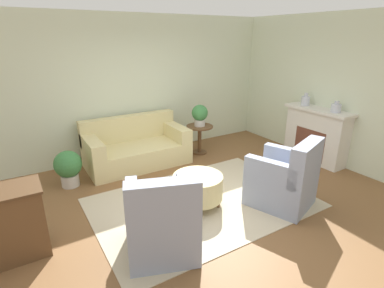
{
  "coord_description": "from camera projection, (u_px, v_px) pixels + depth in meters",
  "views": [
    {
      "loc": [
        -2.2,
        -3.29,
        2.38
      ],
      "look_at": [
        0.15,
        0.55,
        0.75
      ],
      "focal_mm": 28.0,
      "sensor_mm": 36.0,
      "label": 1
    }
  ],
  "objects": [
    {
      "name": "ground_plane",
      "position": [
        203.0,
        203.0,
        4.52
      ],
      "size": [
        16.0,
        16.0,
        0.0
      ],
      "primitive_type": "plane",
      "color": "brown"
    },
    {
      "name": "wall_back",
      "position": [
        135.0,
        87.0,
        6.08
      ],
      "size": [
        8.94,
        0.12,
        2.8
      ],
      "color": "beige",
      "rests_on": "ground_plane"
    },
    {
      "name": "wall_right",
      "position": [
        342.0,
        92.0,
        5.56
      ],
      "size": [
        0.12,
        10.04,
        2.8
      ],
      "color": "beige",
      "rests_on": "ground_plane"
    },
    {
      "name": "rug",
      "position": [
        203.0,
        203.0,
        4.52
      ],
      "size": [
        3.18,
        2.17,
        0.01
      ],
      "color": "beige",
      "rests_on": "ground_plane"
    },
    {
      "name": "couch",
      "position": [
        136.0,
        148.0,
        5.83
      ],
      "size": [
        1.91,
        0.98,
        0.9
      ],
      "color": "beige",
      "rests_on": "ground_plane"
    },
    {
      "name": "armchair_left",
      "position": [
        162.0,
        223.0,
        3.37
      ],
      "size": [
        1.0,
        1.05,
        1.03
      ],
      "color": "#8E99B2",
      "rests_on": "rug"
    },
    {
      "name": "armchair_right",
      "position": [
        285.0,
        181.0,
        4.35
      ],
      "size": [
        1.0,
        1.05,
        1.03
      ],
      "color": "#8E99B2",
      "rests_on": "rug"
    },
    {
      "name": "ottoman_table",
      "position": [
        198.0,
        187.0,
        4.37
      ],
      "size": [
        0.73,
        0.73,
        0.47
      ],
      "color": "beige",
      "rests_on": "rug"
    },
    {
      "name": "side_table",
      "position": [
        200.0,
        134.0,
        6.32
      ],
      "size": [
        0.56,
        0.56,
        0.61
      ],
      "color": "brown",
      "rests_on": "ground_plane"
    },
    {
      "name": "fireplace",
      "position": [
        316.0,
        134.0,
        5.91
      ],
      "size": [
        0.44,
        1.33,
        1.07
      ],
      "color": "silver",
      "rests_on": "ground_plane"
    },
    {
      "name": "vase_mantel_near",
      "position": [
        306.0,
        100.0,
        5.97
      ],
      "size": [
        0.16,
        0.16,
        0.25
      ],
      "color": "silver",
      "rests_on": "fireplace"
    },
    {
      "name": "vase_mantel_far",
      "position": [
        336.0,
        108.0,
        5.43
      ],
      "size": [
        0.18,
        0.18,
        0.21
      ],
      "color": "silver",
      "rests_on": "fireplace"
    },
    {
      "name": "potted_plant_on_side_table",
      "position": [
        200.0,
        114.0,
        6.17
      ],
      "size": [
        0.33,
        0.33,
        0.45
      ],
      "color": "beige",
      "rests_on": "side_table"
    },
    {
      "name": "potted_plant_floor",
      "position": [
        68.0,
        167.0,
        4.93
      ],
      "size": [
        0.45,
        0.45,
        0.62
      ],
      "color": "beige",
      "rests_on": "ground_plane"
    }
  ]
}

